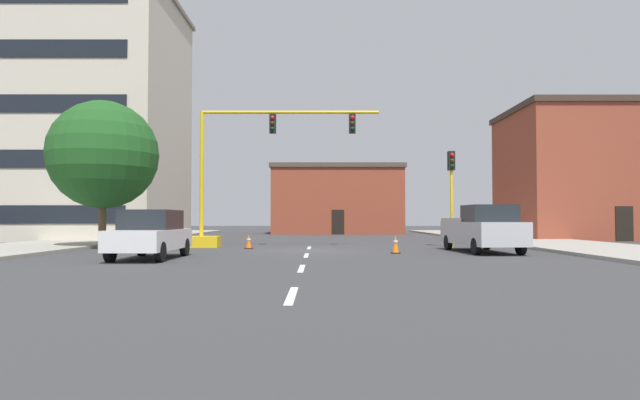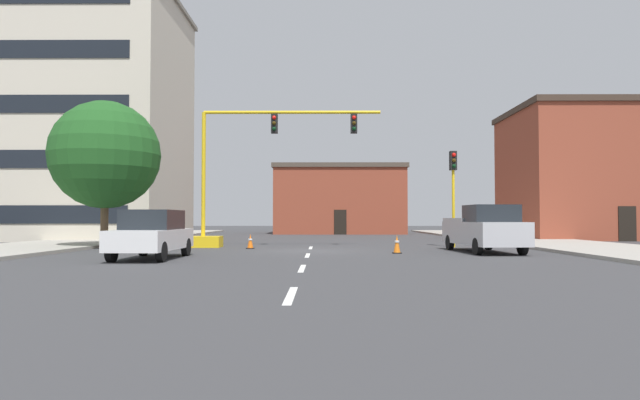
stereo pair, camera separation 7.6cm
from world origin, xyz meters
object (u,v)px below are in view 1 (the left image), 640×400
(traffic_signal_gantry, at_px, (229,201))
(traffic_cone_roadside_a, at_px, (250,242))
(traffic_light_pole_right, at_px, (453,177))
(sedan_white_near_left, at_px, (153,234))
(pickup_truck_silver, at_px, (484,229))
(tree_left_near, at_px, (105,155))
(traffic_cone_roadside_b, at_px, (397,244))

(traffic_signal_gantry, relative_size, traffic_cone_roadside_a, 14.06)
(traffic_light_pole_right, bearing_deg, sedan_white_near_left, -148.05)
(traffic_signal_gantry, height_order, traffic_light_pole_right, traffic_signal_gantry)
(traffic_signal_gantry, xyz_separation_m, pickup_truck_silver, (11.52, -3.96, -1.31))
(traffic_signal_gantry, relative_size, pickup_truck_silver, 1.76)
(traffic_signal_gantry, xyz_separation_m, tree_left_near, (-5.83, -0.97, 2.21))
(traffic_cone_roadside_a, bearing_deg, traffic_light_pole_right, 8.15)
(sedan_white_near_left, bearing_deg, traffic_cone_roadside_b, 18.25)
(traffic_light_pole_right, distance_m, pickup_truck_silver, 4.81)
(traffic_signal_gantry, distance_m, tree_left_near, 6.31)
(traffic_signal_gantry, height_order, tree_left_near, tree_left_near)
(traffic_cone_roadside_a, bearing_deg, tree_left_near, 177.19)
(traffic_cone_roadside_a, bearing_deg, sedan_white_near_left, -112.39)
(pickup_truck_silver, distance_m, traffic_cone_roadside_b, 3.92)
(sedan_white_near_left, xyz_separation_m, traffic_cone_roadside_a, (2.65, 6.44, -0.55))
(tree_left_near, height_order, traffic_cone_roadside_a, tree_left_near)
(tree_left_near, relative_size, pickup_truck_silver, 1.29)
(traffic_cone_roadside_b, bearing_deg, traffic_signal_gantry, 148.42)
(traffic_light_pole_right, relative_size, tree_left_near, 0.68)
(traffic_signal_gantry, bearing_deg, pickup_truck_silver, -18.98)
(tree_left_near, relative_size, traffic_cone_roadside_b, 9.24)
(pickup_truck_silver, bearing_deg, sedan_white_near_left, -163.63)
(tree_left_near, bearing_deg, sedan_white_near_left, -56.91)
(sedan_white_near_left, bearing_deg, traffic_light_pole_right, 31.95)
(traffic_signal_gantry, distance_m, traffic_cone_roadside_b, 9.27)
(traffic_signal_gantry, xyz_separation_m, traffic_light_pole_right, (11.21, 0.11, 1.24))
(sedan_white_near_left, distance_m, traffic_cone_roadside_b, 9.63)
(tree_left_near, distance_m, sedan_white_near_left, 8.87)
(pickup_truck_silver, xyz_separation_m, sedan_white_near_left, (-12.93, -3.80, -0.09))
(pickup_truck_silver, relative_size, sedan_white_near_left, 1.22)
(sedan_white_near_left, height_order, traffic_cone_roadside_a, sedan_white_near_left)
(traffic_light_pole_right, height_order, traffic_cone_roadside_a, traffic_light_pole_right)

